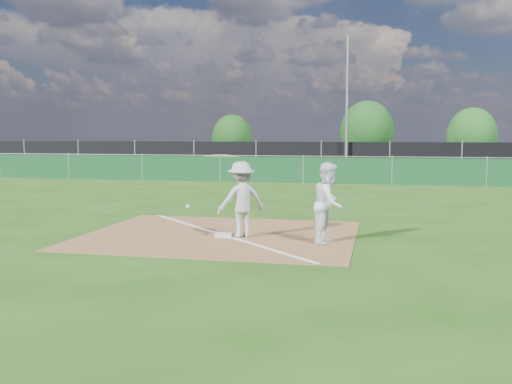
# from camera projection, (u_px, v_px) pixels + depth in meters

# --- Properties ---
(ground) EXTENTS (90.00, 90.00, 0.00)m
(ground) POSITION_uv_depth(u_px,v_px,m) (286.00, 194.00, 21.61)
(ground) COLOR #20490F
(ground) RESTS_ON ground
(infield_dirt) EXTENTS (6.00, 5.00, 0.02)m
(infield_dirt) POSITION_uv_depth(u_px,v_px,m) (221.00, 235.00, 12.86)
(infield_dirt) COLOR brown
(infield_dirt) RESTS_ON ground
(foul_line) EXTENTS (5.01, 5.01, 0.01)m
(foul_line) POSITION_uv_depth(u_px,v_px,m) (221.00, 234.00, 12.86)
(foul_line) COLOR white
(foul_line) RESTS_ON infield_dirt
(green_fence) EXTENTS (44.00, 0.05, 1.20)m
(green_fence) POSITION_uv_depth(u_px,v_px,m) (303.00, 170.00, 26.40)
(green_fence) COLOR #103A1C
(green_fence) RESTS_ON ground
(dirt_mound) EXTENTS (3.38, 2.60, 1.17)m
(dirt_mound) POSITION_uv_depth(u_px,v_px,m) (220.00, 165.00, 30.87)
(dirt_mound) COLOR olive
(dirt_mound) RESTS_ON ground
(black_fence) EXTENTS (46.00, 0.04, 1.80)m
(black_fence) POSITION_uv_depth(u_px,v_px,m) (321.00, 157.00, 34.15)
(black_fence) COLOR black
(black_fence) RESTS_ON ground
(parking_lot) EXTENTS (46.00, 9.00, 0.01)m
(parking_lot) POSITION_uv_depth(u_px,v_px,m) (328.00, 167.00, 39.10)
(parking_lot) COLOR black
(parking_lot) RESTS_ON ground
(light_pole) EXTENTS (0.16, 0.16, 8.00)m
(light_pole) POSITION_uv_depth(u_px,v_px,m) (347.00, 104.00, 33.22)
(light_pole) COLOR slate
(light_pole) RESTS_ON ground
(first_base) EXTENTS (0.40, 0.40, 0.08)m
(first_base) POSITION_uv_depth(u_px,v_px,m) (224.00, 235.00, 12.58)
(first_base) COLOR silver
(first_base) RESTS_ON infield_dirt
(play_at_first) EXTENTS (1.92, 1.12, 1.66)m
(play_at_first) POSITION_uv_depth(u_px,v_px,m) (241.00, 200.00, 12.45)
(play_at_first) COLOR #B8B8BB
(play_at_first) RESTS_ON infield_dirt
(runner) EXTENTS (0.77, 0.92, 1.70)m
(runner) POSITION_uv_depth(u_px,v_px,m) (329.00, 203.00, 11.84)
(runner) COLOR white
(runner) RESTS_ON ground
(car_left) EXTENTS (4.86, 2.12, 1.63)m
(car_left) POSITION_uv_depth(u_px,v_px,m) (218.00, 155.00, 39.96)
(car_left) COLOR #A2A3A9
(car_left) RESTS_ON parking_lot
(car_mid) EXTENTS (4.49, 2.43, 1.40)m
(car_mid) POSITION_uv_depth(u_px,v_px,m) (297.00, 157.00, 38.52)
(car_mid) COLOR black
(car_mid) RESTS_ON parking_lot
(car_right) EXTENTS (5.16, 2.94, 1.41)m
(car_right) POSITION_uv_depth(u_px,v_px,m) (427.00, 158.00, 36.58)
(car_right) COLOR black
(car_right) RESTS_ON parking_lot
(tree_left) EXTENTS (3.22, 3.22, 3.82)m
(tree_left) POSITION_uv_depth(u_px,v_px,m) (232.00, 138.00, 45.87)
(tree_left) COLOR #382316
(tree_left) RESTS_ON ground
(tree_mid) EXTENTS (4.07, 4.07, 4.83)m
(tree_mid) POSITION_uv_depth(u_px,v_px,m) (367.00, 131.00, 43.88)
(tree_mid) COLOR #382316
(tree_mid) RESTS_ON ground
(tree_right) EXTENTS (3.52, 3.52, 4.18)m
(tree_right) POSITION_uv_depth(u_px,v_px,m) (472.00, 136.00, 41.23)
(tree_right) COLOR #382316
(tree_right) RESTS_ON ground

